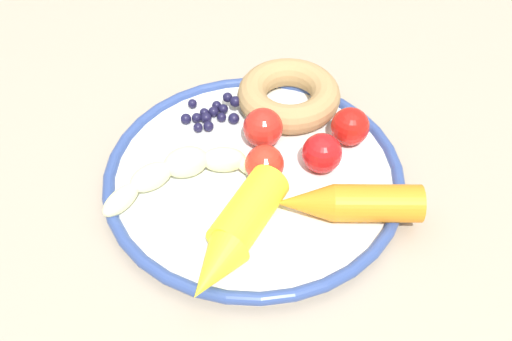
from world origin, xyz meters
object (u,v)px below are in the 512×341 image
carrot_yellow (233,233)px  tomato_far (322,153)px  banana (188,170)px  tomato_near (350,127)px  tomato_extra (263,128)px  dining_table (284,244)px  donut (289,95)px  carrot_orange (348,203)px  blueberry_pile (213,113)px  tomato_mid (264,165)px  plate (256,173)px

carrot_yellow → tomato_far: same height
banana → carrot_yellow: size_ratio=1.00×
carrot_yellow → tomato_near: 0.18m
tomato_near → tomato_extra: size_ratio=0.97×
tomato_extra → dining_table: bearing=-38.4°
dining_table → donut: size_ratio=10.06×
tomato_far → donut: bearing=138.4°
carrot_orange → blueberry_pile: carrot_orange is taller
carrot_yellow → banana: bearing=150.6°
dining_table → tomato_mid: 0.11m
banana → tomato_extra: size_ratio=3.47×
tomato_mid → tomato_extra: 0.05m
tomato_near → tomato_mid: tomato_near is taller
plate → tomato_far: bearing=35.4°
carrot_yellow → donut: size_ratio=1.26×
plate → tomato_far: 0.07m
blueberry_pile → tomato_near: bearing=17.5°
donut → tomato_near: 0.08m
carrot_orange → tomato_extra: bearing=159.4°
dining_table → donut: 0.16m
dining_table → plate: (-0.04, 0.00, 0.09)m
tomato_extra → banana: bearing=-113.3°
donut → banana: bearing=-101.5°
dining_table → carrot_yellow: 0.14m
carrot_yellow → blueberry_pile: 0.17m
plate → tomato_extra: size_ratio=7.27×
blueberry_pile → tomato_near: 0.14m
plate → tomato_far: (0.05, 0.04, 0.02)m
tomato_far → blueberry_pile: bearing=177.8°
tomato_extra → tomato_mid: bearing=-58.2°
donut → tomato_near: size_ratio=2.83×
tomato_mid → tomato_far: (0.04, 0.04, 0.00)m
blueberry_pile → banana: bearing=-70.6°
banana → donut: size_ratio=1.27×
banana → tomato_mid: (0.06, 0.04, 0.01)m
carrot_orange → donut: 0.16m
dining_table → tomato_far: (0.01, 0.04, 0.11)m
carrot_orange → tomato_extra: 0.12m
banana → tomato_far: bearing=38.2°
carrot_orange → donut: (-0.12, 0.11, -0.00)m
tomato_far → plate: bearing=-144.6°
donut → tomato_extra: 0.06m
tomato_near → tomato_far: size_ratio=1.00×
tomato_far → carrot_orange: bearing=-41.4°
dining_table → tomato_far: 0.12m
tomato_near → plate: bearing=-124.5°
plate → tomato_near: 0.11m
donut → blueberry_pile: size_ratio=1.77×
tomato_extra → donut: bearing=94.9°
carrot_orange → carrot_yellow: size_ratio=0.93×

